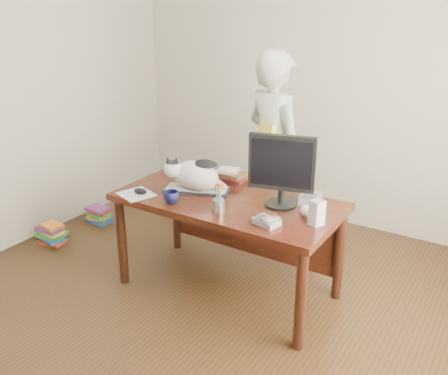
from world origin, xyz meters
TOP-DOWN VIEW (x-y plane):
  - room at (0.00, 0.00)m, footprint 4.50×4.50m
  - desk at (0.00, 0.68)m, footprint 1.60×0.80m
  - keyboard at (-0.26, 0.59)m, footprint 0.51×0.34m
  - cat at (-0.28, 0.58)m, footprint 0.45×0.35m
  - monitor at (0.38, 0.67)m, footprint 0.45×0.27m
  - pen_cup at (0.07, 0.37)m, footprint 0.10×0.10m
  - mousepad at (-0.60, 0.31)m, footprint 0.29×0.28m
  - mouse at (-0.58, 0.33)m, footprint 0.12×0.10m
  - coffee_mug at (-0.29, 0.32)m, footprint 0.15×0.15m
  - phone at (0.44, 0.36)m, footprint 0.18×0.15m
  - speaker at (0.70, 0.53)m, footprint 0.10×0.10m
  - baseball at (0.59, 0.62)m, footprint 0.07×0.07m
  - book_stack at (-0.18, 0.92)m, footprint 0.27×0.21m
  - calculator at (0.52, 0.86)m, footprint 0.18×0.22m
  - person at (-0.05, 1.41)m, footprint 0.74×0.63m
  - held_book at (-0.05, 1.24)m, footprint 0.19×0.16m
  - book_pile_a at (-1.75, 0.40)m, footprint 0.27×0.22m
  - book_pile_b at (-1.72, 0.95)m, footprint 0.26×0.20m

SIDE VIEW (x-z plane):
  - book_pile_b at x=-1.72m, z-range 0.00..0.15m
  - book_pile_a at x=-1.75m, z-range 0.00..0.18m
  - desk at x=0.00m, z-range 0.23..0.98m
  - mousepad at x=-0.60m, z-range 0.75..0.76m
  - keyboard at x=-0.26m, z-range 0.75..0.78m
  - phone at x=0.44m, z-range 0.74..0.81m
  - mouse at x=-0.58m, z-range 0.75..0.80m
  - calculator at x=0.52m, z-range 0.75..0.81m
  - baseball at x=0.59m, z-range 0.75..0.82m
  - book_stack at x=-0.18m, z-range 0.74..0.84m
  - coffee_mug at x=-0.29m, z-range 0.75..0.84m
  - pen_cup at x=0.07m, z-range 0.70..0.91m
  - speaker at x=0.70m, z-range 0.75..0.91m
  - person at x=-0.05m, z-range 0.00..1.73m
  - cat at x=-0.28m, z-range 0.75..1.02m
  - monitor at x=0.38m, z-range 0.78..1.29m
  - held_book at x=-0.05m, z-range 0.94..1.16m
  - room at x=0.00m, z-range -0.90..3.60m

